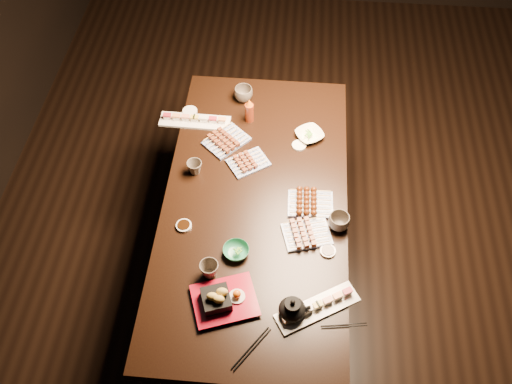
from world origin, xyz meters
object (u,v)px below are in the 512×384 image
Objects in this scene: tempura_tray at (224,297)px; teacup_near_left at (209,270)px; sushi_platter_far at (195,119)px; teapot at (292,308)px; teacup_mid_right at (339,222)px; edamame_bowl_green at (236,251)px; dining_table at (255,244)px; edamame_bowl_cream at (309,135)px; sushi_platter_near at (318,306)px; teacup_far_right at (243,94)px; yakitori_plate_left at (226,138)px; yakitori_plate_right at (307,232)px; condiment_bottle at (249,110)px; yakitori_plate_center at (248,160)px; teacup_far_left at (195,167)px.

tempura_tray reaches higher than teacup_near_left.
teapot reaches higher than sushi_platter_far.
edamame_bowl_green is at bearing -157.90° from teacup_mid_right.
dining_table is at bearing 165.02° from teacup_mid_right.
edamame_bowl_cream is 1.61× the size of teacup_near_left.
sushi_platter_near is 1.34m from teacup_far_right.
teacup_far_right is 0.76× the size of teapot.
yakitori_plate_left is at bearing 107.32° from teapot.
yakitori_plate_right is 0.41m from teapot.
edamame_bowl_green is 1.19× the size of teacup_mid_right.
edamame_bowl_green is 0.86× the size of edamame_bowl_cream.
edamame_bowl_green is 1.40× the size of teacup_near_left.
tempura_tray is (-0.08, -0.55, 0.42)m from dining_table.
yakitori_plate_right is 2.08× the size of teacup_far_right.
tempura_tray is 2.59× the size of teacup_far_right.
teacup_far_right is at bearing 145.47° from edamame_bowl_cream.
teacup_near_left is at bearing 103.85° from sushi_platter_far.
condiment_bottle is (0.09, 0.98, 0.04)m from teacup_near_left.
edamame_bowl_cream is (0.25, 0.46, 0.39)m from dining_table.
yakitori_plate_center is at bearing 102.85° from teapot.
yakitori_plate_right is at bearing -65.26° from condiment_bottle.
teapot reaches higher than edamame_bowl_cream.
sushi_platter_far is at bearing 105.75° from yakitori_plate_center.
edamame_bowl_green is at bearing -174.42° from yakitori_plate_right.
yakitori_plate_right is (0.31, -0.42, 0.00)m from yakitori_plate_center.
tempura_tray is at bearing -148.42° from yakitori_plate_right.
teacup_far_right is at bearing 72.34° from tempura_tray.
teacup_near_left is (-0.17, -0.42, 0.42)m from dining_table.
teapot is (0.39, -0.97, 0.03)m from yakitori_plate_left.
edamame_bowl_green is at bearing 48.09° from teacup_near_left.
yakitori_plate_center is 1.41× the size of edamame_bowl_cream.
condiment_bottle reaches higher than dining_table.
teacup_far_right is at bearing 78.34° from sushi_platter_near.
sushi_platter_near is 0.40m from tempura_tray.
sushi_platter_near is 2.74× the size of teapot.
sushi_platter_near is 2.69× the size of edamame_bowl_cream.
teacup_far_left is at bearing 104.87° from teacup_near_left.
teacup_far_right is at bearing 86.27° from dining_table.
yakitori_plate_left is at bearing 146.42° from sushi_platter_far.
yakitori_plate_center is at bearing 16.82° from teacup_far_left.
sushi_platter_far is at bearing 111.11° from edamame_bowl_green.
teacup_mid_right is at bearing -87.54° from yakitori_plate_left.
teacup_near_left is (-0.42, -0.88, 0.02)m from edamame_bowl_cream.
sushi_platter_far is 4.48× the size of teacup_near_left.
teacup_far_left is at bearing -169.06° from yakitori_plate_left.
edamame_bowl_green is (-0.38, 0.25, -0.00)m from sushi_platter_near.
edamame_bowl_cream is at bearing -38.06° from yakitori_plate_left.
teacup_mid_right is 1.31× the size of teacup_far_left.
condiment_bottle reaches higher than tempura_tray.
sushi_platter_far is (-0.38, 0.52, 0.40)m from dining_table.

